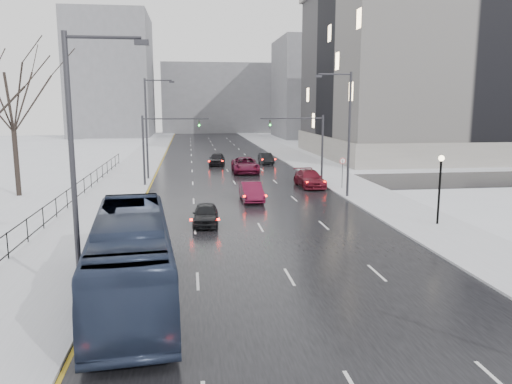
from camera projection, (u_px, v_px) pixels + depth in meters
name	position (u px, v px, depth m)	size (l,w,h in m)	color
road	(226.00, 168.00, 58.96)	(16.00, 150.00, 0.04)	black
cross_road	(235.00, 184.00, 47.24)	(130.00, 10.00, 0.04)	black
sidewalk_left	(135.00, 169.00, 57.58)	(5.00, 150.00, 0.16)	silver
sidewalk_right	(313.00, 166.00, 60.31)	(5.00, 150.00, 0.16)	silver
park_strip	(50.00, 171.00, 56.35)	(14.00, 150.00, 0.12)	white
tree_park_e	(19.00, 197.00, 40.98)	(9.45, 9.45, 13.50)	black
iron_fence	(33.00, 224.00, 27.83)	(0.06, 70.00, 1.30)	black
streetlight_r_mid	(346.00, 128.00, 39.52)	(2.95, 0.25, 10.00)	#2D2D33
streetlight_l_near	(79.00, 158.00, 17.88)	(2.95, 0.25, 10.00)	#2D2D33
streetlight_l_far	(149.00, 124.00, 49.11)	(2.95, 0.25, 10.00)	#2D2D33
lamppost_r_mid	(440.00, 180.00, 30.60)	(0.36, 0.36, 4.28)	black
mast_signal_right	(312.00, 140.00, 47.48)	(6.10, 0.33, 6.50)	#2D2D33
mast_signal_left	(155.00, 142.00, 45.58)	(6.10, 0.33, 6.50)	#2D2D33
no_uturn_sign	(343.00, 164.00, 44.14)	(0.60, 0.06, 2.70)	#2D2D33
civic_building	(457.00, 79.00, 73.28)	(41.00, 31.00, 24.80)	gray
bldg_far_right	(330.00, 89.00, 114.38)	(24.00, 20.00, 22.00)	slate
bldg_far_left	(112.00, 76.00, 117.12)	(18.00, 22.00, 28.00)	slate
bldg_far_center	(219.00, 99.00, 136.01)	(30.00, 18.00, 18.00)	slate
bus	(131.00, 257.00, 19.16)	(2.82, 12.05, 3.36)	#252F48
sedan_center_near	(206.00, 214.00, 31.28)	(1.56, 3.89, 1.32)	black
sedan_right_near	(251.00, 192.00, 38.97)	(1.55, 4.44, 1.46)	#5B0F28
sedan_right_cross	(245.00, 165.00, 55.02)	(2.80, 6.06, 1.68)	#570F28
sedan_right_far	(310.00, 179.00, 45.63)	(2.11, 5.19, 1.51)	maroon
sedan_center_far	(217.00, 159.00, 61.80)	(1.83, 4.54, 1.55)	black
sedan_right_distant	(266.00, 158.00, 63.31)	(1.42, 4.08, 1.34)	black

